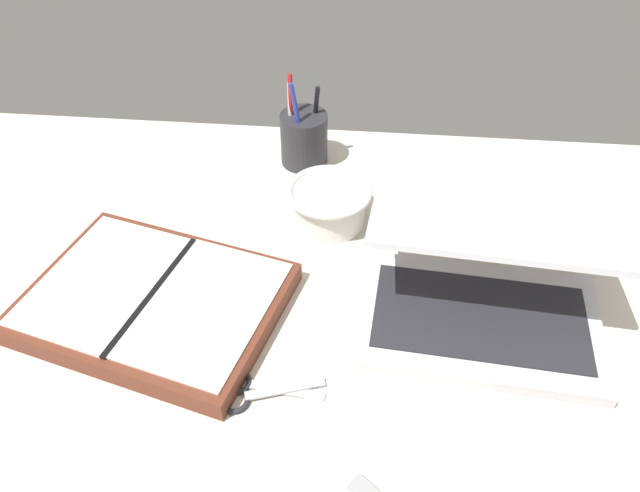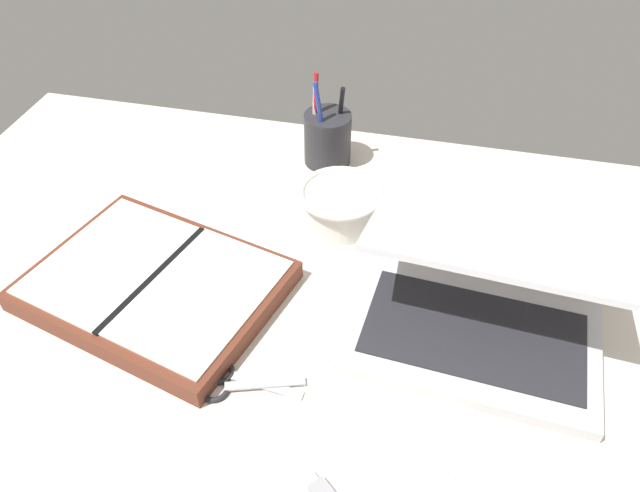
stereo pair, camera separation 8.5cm
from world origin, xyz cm
name	(u,v)px [view 2 (the right image)]	position (x,y,z in cm)	size (l,w,h in cm)	color
desk_top	(318,337)	(0.00, 0.00, 1.00)	(140.00, 100.00, 2.00)	beige
laptop	(480,303)	(20.25, 5.62, 6.78)	(33.79, 30.49, 14.84)	silver
bowl	(341,205)	(-1.73, 22.88, 5.58)	(13.44, 13.44, 6.50)	silver
pen_cup	(327,138)	(-7.52, 39.08, 6.88)	(8.24, 8.24, 16.31)	#28282D
planner	(155,285)	(-23.86, 1.80, 3.60)	(38.67, 32.89, 3.39)	brown
scissors	(229,381)	(-8.84, -10.33, 2.34)	(13.11, 6.47, 0.80)	#B7B7BC
paper_sheet_front	(359,449)	(8.46, -15.54, 2.08)	(21.76, 27.74, 0.16)	silver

